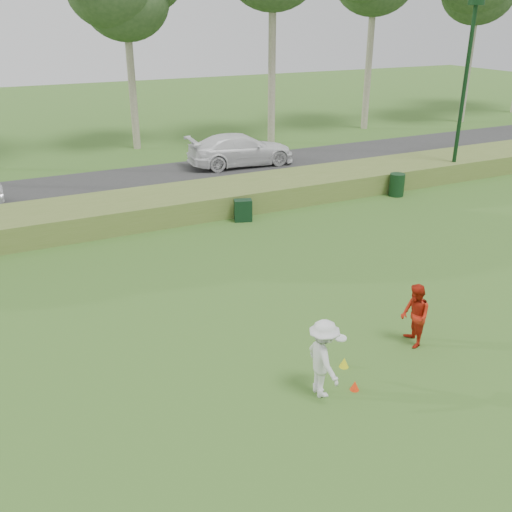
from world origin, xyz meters
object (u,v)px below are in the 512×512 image
lamp_post (468,59)px  trash_bin (397,185)px  cone_yellow (344,362)px  car_right (241,150)px  cone_orange (355,385)px  utility_cabinet (243,210)px  player_red (415,316)px  player_white (323,359)px

lamp_post → trash_bin: 6.59m
lamp_post → cone_yellow: bearing=-141.1°
car_right → lamp_post: bearing=-126.1°
cone_yellow → trash_bin: 13.99m
car_right → trash_bin: bearing=-148.2°
cone_orange → car_right: 19.71m
utility_cabinet → trash_bin: size_ratio=0.86×
player_red → trash_bin: player_red is taller
trash_bin → cone_yellow: bearing=-133.3°
cone_orange → utility_cabinet: 11.21m
lamp_post → car_right: lamp_post is taller
lamp_post → cone_orange: 19.13m
lamp_post → player_red: (-11.62, -10.94, -4.79)m
player_white → player_red: 3.15m
cone_yellow → utility_cabinet: utility_cabinet is taller
player_red → cone_yellow: 2.18m
player_white → car_right: player_white is taller
player_white → trash_bin: size_ratio=1.78×
car_right → player_red: bearing=173.4°
cone_orange → lamp_post: bearing=40.4°
lamp_post → utility_cabinet: lamp_post is taller
trash_bin → cone_orange: bearing=-131.9°
cone_yellow → player_white: bearing=-148.0°
player_red → utility_cabinet: bearing=-161.8°
player_white → lamp_post: bearing=-46.5°
player_white → cone_orange: 1.08m
player_red → utility_cabinet: 10.04m
cone_orange → player_white: bearing=163.9°
player_red → utility_cabinet: (0.00, 10.03, -0.38)m
player_white → trash_bin: bearing=-39.4°
utility_cabinet → car_right: bearing=84.0°
lamp_post → utility_cabinet: 12.75m
player_white → car_right: size_ratio=0.32×
lamp_post → player_white: bearing=-141.5°
lamp_post → cone_orange: (-13.96, -11.86, -5.48)m
lamp_post → trash_bin: (-4.09, -0.87, -5.09)m
player_red → trash_bin: 12.58m
player_white → utility_cabinet: 11.19m
lamp_post → cone_yellow: size_ratio=33.62×
player_red → trash_bin: (7.53, 10.08, -0.31)m
cone_yellow → player_red: bearing=2.6°
lamp_post → car_right: bearing=139.5°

